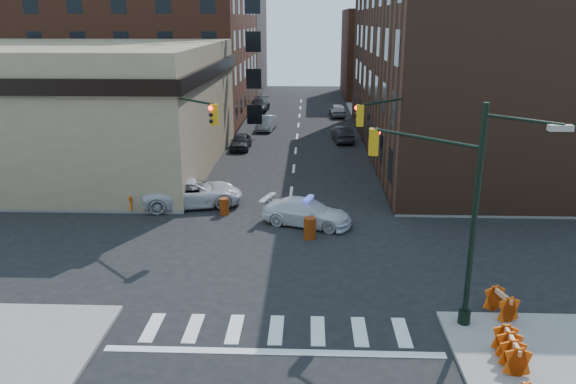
# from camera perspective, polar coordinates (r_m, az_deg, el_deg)

# --- Properties ---
(ground) EXTENTS (140.00, 140.00, 0.00)m
(ground) POSITION_cam_1_polar(r_m,az_deg,el_deg) (26.84, -0.37, -6.35)
(ground) COLOR black
(ground) RESTS_ON ground
(sidewalk_nw) EXTENTS (34.00, 54.50, 0.15)m
(sidewalk_nw) POSITION_cam_1_polar(r_m,az_deg,el_deg) (63.10, -20.47, 6.39)
(sidewalk_nw) COLOR gray
(sidewalk_nw) RESTS_ON ground
(sidewalk_ne) EXTENTS (34.00, 54.50, 0.15)m
(sidewalk_ne) POSITION_cam_1_polar(r_m,az_deg,el_deg) (62.29, 22.83, 6.00)
(sidewalk_ne) COLOR gray
(sidewalk_ne) RESTS_ON ground
(bank_building) EXTENTS (22.00, 22.00, 9.00)m
(bank_building) POSITION_cam_1_polar(r_m,az_deg,el_deg) (45.32, -21.63, 8.10)
(bank_building) COLOR #9A8665
(bank_building) RESTS_ON ground
(apartment_block) EXTENTS (25.00, 25.00, 24.00)m
(apartment_block) POSITION_cam_1_polar(r_m,az_deg,el_deg) (67.51, -15.48, 17.68)
(apartment_block) COLOR #572B1B
(apartment_block) RESTS_ON ground
(commercial_row_ne) EXTENTS (14.00, 34.00, 14.00)m
(commercial_row_ne) POSITION_cam_1_polar(r_m,az_deg,el_deg) (48.71, 16.67, 12.10)
(commercial_row_ne) COLOR #462B1C
(commercial_row_ne) RESTS_ON ground
(filler_nw) EXTENTS (20.00, 18.00, 16.00)m
(filler_nw) POSITION_cam_1_polar(r_m,az_deg,el_deg) (88.30, -9.35, 15.20)
(filler_nw) COLOR brown
(filler_nw) RESTS_ON ground
(filler_ne) EXTENTS (16.00, 16.00, 12.00)m
(filler_ne) POSITION_cam_1_polar(r_m,az_deg,el_deg) (83.72, 11.33, 13.62)
(filler_ne) COLOR #572B1B
(filler_ne) RESTS_ON ground
(signal_pole_se) EXTENTS (5.40, 5.27, 8.00)m
(signal_pole_se) POSITION_cam_1_polar(r_m,az_deg,el_deg) (20.62, 15.91, -0.72)
(signal_pole_se) COLOR black
(signal_pole_se) RESTS_ON sidewalk_se
(signal_pole_nw) EXTENTS (3.58, 3.67, 8.00)m
(signal_pole_nw) POSITION_cam_1_polar(r_m,az_deg,el_deg) (31.37, -10.74, 5.15)
(signal_pole_nw) COLOR black
(signal_pole_nw) RESTS_ON sidewalk_nw
(signal_pole_ne) EXTENTS (3.67, 3.58, 8.00)m
(signal_pole_ne) POSITION_cam_1_polar(r_m,az_deg,el_deg) (30.97, 10.95, 4.98)
(signal_pole_ne) COLOR black
(signal_pole_ne) RESTS_ON sidewalk_ne
(tree_ne_near) EXTENTS (3.00, 3.00, 4.85)m
(tree_ne_near) POSITION_cam_1_polar(r_m,az_deg,el_deg) (51.50, 9.38, 8.88)
(tree_ne_near) COLOR black
(tree_ne_near) RESTS_ON sidewalk_ne
(tree_ne_far) EXTENTS (3.00, 3.00, 4.85)m
(tree_ne_far) POSITION_cam_1_polar(r_m,az_deg,el_deg) (59.38, 8.45, 10.00)
(tree_ne_far) COLOR black
(tree_ne_far) RESTS_ON sidewalk_ne
(police_car) EXTENTS (5.28, 3.45, 1.42)m
(police_car) POSITION_cam_1_polar(r_m,az_deg,el_deg) (30.35, 1.91, -2.08)
(police_car) COLOR silver
(police_car) RESTS_ON ground
(pickup) EXTENTS (6.44, 4.19, 1.65)m
(pickup) POSITION_cam_1_polar(r_m,az_deg,el_deg) (33.85, -9.70, -0.07)
(pickup) COLOR silver
(pickup) RESTS_ON ground
(parked_car_wnear) EXTENTS (1.61, 3.94, 1.34)m
(parked_car_wnear) POSITION_cam_1_polar(r_m,az_deg,el_deg) (48.43, -4.83, 5.14)
(parked_car_wnear) COLOR black
(parked_car_wnear) RESTS_ON ground
(parked_car_wfar) EXTENTS (1.95, 4.43, 1.41)m
(parked_car_wfar) POSITION_cam_1_polar(r_m,az_deg,el_deg) (56.80, -2.19, 7.01)
(parked_car_wfar) COLOR gray
(parked_car_wfar) RESTS_ON ground
(parked_car_wdeep) EXTENTS (2.46, 5.45, 1.55)m
(parked_car_wdeep) POSITION_cam_1_polar(r_m,az_deg,el_deg) (68.43, -2.97, 8.80)
(parked_car_wdeep) COLOR black
(parked_car_wdeep) RESTS_ON ground
(parked_car_enear) EXTENTS (1.94, 4.44, 1.42)m
(parked_car_enear) POSITION_cam_1_polar(r_m,az_deg,el_deg) (51.50, 5.55, 5.89)
(parked_car_enear) COLOR black
(parked_car_enear) RESTS_ON ground
(parked_car_efar) EXTENTS (1.95, 4.34, 1.45)m
(parked_car_efar) POSITION_cam_1_polar(r_m,az_deg,el_deg) (65.17, 5.05, 8.29)
(parked_car_efar) COLOR #919399
(parked_car_efar) RESTS_ON ground
(pedestrian_a) EXTENTS (0.75, 0.55, 1.89)m
(pedestrian_a) POSITION_cam_1_polar(r_m,az_deg,el_deg) (36.15, -12.54, 1.32)
(pedestrian_a) COLOR black
(pedestrian_a) RESTS_ON sidewalk_nw
(pedestrian_b) EXTENTS (1.01, 0.96, 1.65)m
(pedestrian_b) POSITION_cam_1_polar(r_m,az_deg,el_deg) (33.49, -14.49, -0.30)
(pedestrian_b) COLOR black
(pedestrian_b) RESTS_ON sidewalk_nw
(pedestrian_c) EXTENTS (0.99, 0.70, 1.57)m
(pedestrian_c) POSITION_cam_1_polar(r_m,az_deg,el_deg) (35.47, -21.37, -0.05)
(pedestrian_c) COLOR #1F222E
(pedestrian_c) RESTS_ON sidewalk_nw
(barrel_road) EXTENTS (0.73, 0.73, 1.11)m
(barrel_road) POSITION_cam_1_polar(r_m,az_deg,el_deg) (28.56, 2.23, -3.67)
(barrel_road) COLOR #DA460A
(barrel_road) RESTS_ON ground
(barrel_bank) EXTENTS (0.54, 0.54, 0.95)m
(barrel_bank) POSITION_cam_1_polar(r_m,az_deg,el_deg) (32.23, -6.50, -1.46)
(barrel_bank) COLOR #E0460A
(barrel_bank) RESTS_ON ground
(barricade_se_a) EXTENTS (0.92, 1.37, 0.94)m
(barricade_se_a) POSITION_cam_1_polar(r_m,az_deg,el_deg) (22.60, 20.85, -10.59)
(barricade_se_a) COLOR #D06909
(barricade_se_a) RESTS_ON sidewalk_se
(barricade_se_b) EXTENTS (0.70, 1.28, 0.93)m
(barricade_se_b) POSITION_cam_1_polar(r_m,az_deg,el_deg) (19.71, 21.91, -15.02)
(barricade_se_b) COLOR #D8550A
(barricade_se_b) RESTS_ON sidewalk_se
(barricade_se_c) EXTENTS (0.70, 1.27, 0.92)m
(barricade_se_c) POSITION_cam_1_polar(r_m,az_deg,el_deg) (20.09, 21.49, -14.35)
(barricade_se_c) COLOR #CD5109
(barricade_se_c) RESTS_ON sidewalk_se
(barricade_nw_a) EXTENTS (1.12, 0.64, 0.80)m
(barricade_nw_a) POSITION_cam_1_polar(r_m,az_deg,el_deg) (34.97, -10.49, -0.02)
(barricade_nw_a) COLOR #C44D09
(barricade_nw_a) RESTS_ON sidewalk_nw
(barricade_nw_b) EXTENTS (1.37, 0.76, 1.00)m
(barricade_nw_b) POSITION_cam_1_polar(r_m,az_deg,el_deg) (33.33, -14.70, -0.99)
(barricade_nw_b) COLOR #C96609
(barricade_nw_b) RESTS_ON sidewalk_nw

